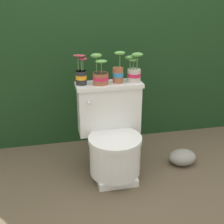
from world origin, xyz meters
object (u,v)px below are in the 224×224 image
(potted_plant_left, at_px, (81,74))
(potted_plant_midleft, at_px, (100,75))
(potted_plant_midright, at_px, (134,70))
(potted_plant_middle, at_px, (118,71))
(toilet, at_px, (113,137))
(garden_stone, at_px, (182,157))

(potted_plant_left, height_order, potted_plant_midleft, potted_plant_midleft)
(potted_plant_midright, bearing_deg, potted_plant_midleft, -177.31)
(potted_plant_left, distance_m, potted_plant_middle, 0.28)
(potted_plant_left, height_order, potted_plant_midright, same)
(toilet, relative_size, garden_stone, 3.11)
(potted_plant_left, bearing_deg, potted_plant_midright, -1.31)
(potted_plant_left, height_order, garden_stone, potted_plant_left)
(potted_plant_midleft, height_order, potted_plant_midright, potted_plant_midleft)
(potted_plant_midright, xyz_separation_m, garden_stone, (0.40, -0.14, -0.74))
(potted_plant_midleft, bearing_deg, garden_stone, -10.80)
(potted_plant_middle, height_order, garden_stone, potted_plant_middle)
(toilet, xyz_separation_m, potted_plant_midleft, (-0.07, 0.12, 0.46))
(potted_plant_midright, relative_size, garden_stone, 1.00)
(potted_plant_midleft, distance_m, potted_plant_midright, 0.26)
(toilet, distance_m, potted_plant_left, 0.53)
(potted_plant_midleft, relative_size, potted_plant_midright, 1.02)
(potted_plant_midleft, relative_size, potted_plant_middle, 0.97)
(toilet, xyz_separation_m, garden_stone, (0.60, -0.01, -0.25))
(toilet, xyz_separation_m, potted_plant_midright, (0.19, 0.13, 0.48))
(potted_plant_left, distance_m, garden_stone, 1.09)
(potted_plant_midleft, height_order, garden_stone, potted_plant_midleft)
(potted_plant_left, xyz_separation_m, potted_plant_middle, (0.28, -0.01, 0.01))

